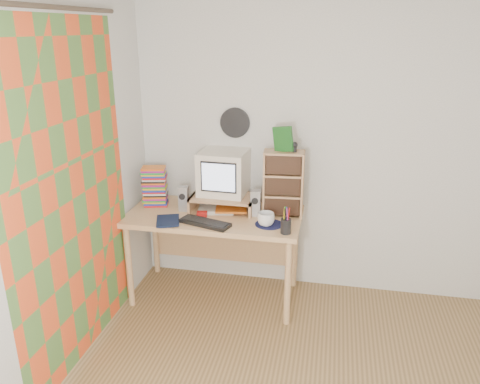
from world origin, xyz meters
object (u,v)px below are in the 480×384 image
at_px(keyboard, 205,223).
at_px(dvd_stack, 155,190).
at_px(crt_monitor, 223,174).
at_px(mug, 266,219).
at_px(diary, 156,220).
at_px(desk, 216,226).
at_px(cd_rack, 283,183).

xyz_separation_m(keyboard, dvd_stack, (-0.52, 0.32, 0.12)).
height_order(crt_monitor, dvd_stack, crt_monitor).
height_order(mug, diary, mug).
bearing_deg(mug, dvd_stack, 165.68).
bearing_deg(mug, desk, 154.21).
relative_size(desk, diary, 6.59).
xyz_separation_m(desk, crt_monitor, (0.04, 0.09, 0.43)).
bearing_deg(cd_rack, crt_monitor, 170.11).
height_order(dvd_stack, mug, dvd_stack).
xyz_separation_m(dvd_stack, diary, (0.15, -0.36, -0.11)).
distance_m(desk, cd_rack, 0.67).
bearing_deg(diary, keyboard, -12.72).
relative_size(desk, cd_rack, 2.68).
bearing_deg(desk, dvd_stack, 176.24).
bearing_deg(dvd_stack, mug, -27.68).
xyz_separation_m(crt_monitor, dvd_stack, (-0.57, -0.05, -0.16)).
height_order(desk, cd_rack, cd_rack).
relative_size(cd_rack, diary, 2.46).
distance_m(keyboard, cd_rack, 0.69).
bearing_deg(dvd_stack, cd_rack, -13.15).
relative_size(keyboard, cd_rack, 0.77).
distance_m(dvd_stack, cd_rack, 1.08).
bearing_deg(crt_monitor, mug, -34.18).
height_order(cd_rack, mug, cd_rack).
height_order(keyboard, dvd_stack, dvd_stack).
xyz_separation_m(crt_monitor, cd_rack, (0.50, -0.05, -0.04)).
height_order(desk, dvd_stack, dvd_stack).
relative_size(keyboard, dvd_stack, 1.48).
distance_m(crt_monitor, cd_rack, 0.50).
bearing_deg(diary, dvd_stack, 92.86).
xyz_separation_m(dvd_stack, mug, (0.98, -0.25, -0.08)).
bearing_deg(crt_monitor, diary, -133.54).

